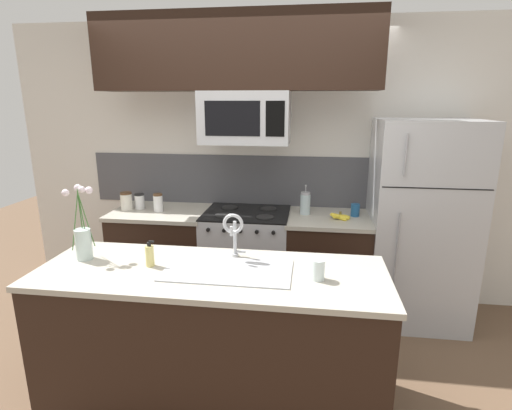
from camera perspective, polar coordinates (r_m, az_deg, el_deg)
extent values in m
plane|color=brown|center=(3.19, -4.04, -21.78)|extent=(10.00, 10.00, 0.00)
cube|color=silver|center=(3.84, 3.97, 5.76)|extent=(5.20, 0.10, 2.60)
cube|color=#4C4C51|center=(3.84, -0.60, 3.53)|extent=(3.16, 0.01, 0.48)
cube|color=black|center=(3.95, -13.00, -7.37)|extent=(0.85, 0.62, 0.88)
cube|color=#B2AD9E|center=(3.80, -13.40, -0.99)|extent=(0.88, 0.65, 0.03)
cube|color=black|center=(3.71, 10.05, -8.68)|extent=(0.70, 0.62, 0.88)
cube|color=#B2AD9E|center=(3.55, 10.38, -1.93)|extent=(0.73, 0.65, 0.03)
cube|color=#B7BABF|center=(3.74, -1.31, -7.95)|extent=(0.76, 0.62, 0.91)
cube|color=black|center=(3.59, -1.36, -1.14)|extent=(0.76, 0.62, 0.01)
cylinder|color=black|center=(3.49, -4.68, -1.47)|extent=(0.15, 0.15, 0.01)
cylinder|color=black|center=(3.43, 1.29, -1.71)|extent=(0.15, 0.15, 0.01)
cylinder|color=black|center=(3.74, -3.78, -0.32)|extent=(0.15, 0.15, 0.01)
cylinder|color=black|center=(3.69, 1.78, -0.52)|extent=(0.15, 0.15, 0.01)
cylinder|color=black|center=(3.36, -6.86, -3.54)|extent=(0.03, 0.02, 0.03)
cylinder|color=black|center=(3.33, -4.58, -3.65)|extent=(0.03, 0.02, 0.03)
cylinder|color=black|center=(3.30, -2.25, -3.76)|extent=(0.03, 0.02, 0.03)
cylinder|color=black|center=(3.28, 0.10, -3.87)|extent=(0.03, 0.02, 0.03)
cylinder|color=black|center=(3.27, 2.49, -3.97)|extent=(0.03, 0.02, 0.03)
cube|color=#B7BABF|center=(3.43, -1.50, 12.37)|extent=(0.74, 0.40, 0.43)
cube|color=black|center=(3.25, -3.42, 12.22)|extent=(0.45, 0.00, 0.28)
cube|color=black|center=(3.20, 2.75, 12.19)|extent=(0.15, 0.00, 0.28)
cube|color=black|center=(3.43, -2.91, 20.97)|extent=(2.31, 0.34, 0.60)
cube|color=#B7BABF|center=(3.69, 22.29, -2.46)|extent=(0.83, 0.72, 1.75)
cube|color=black|center=(3.26, 24.45, 2.16)|extent=(0.79, 0.00, 0.01)
cylinder|color=#99999E|center=(3.15, 20.65, 6.65)|extent=(0.01, 0.01, 0.31)
cylinder|color=#99999E|center=(3.33, 19.45, -6.55)|extent=(0.01, 0.01, 0.66)
cylinder|color=silver|center=(3.89, -18.02, 0.43)|extent=(0.11, 0.11, 0.15)
cylinder|color=#4C331E|center=(3.87, -18.12, 1.61)|extent=(0.10, 0.10, 0.02)
cylinder|color=silver|center=(3.89, -16.28, 0.43)|extent=(0.09, 0.09, 0.13)
cylinder|color=black|center=(3.88, -16.36, 1.45)|extent=(0.09, 0.09, 0.01)
cylinder|color=silver|center=(3.74, -13.80, 0.21)|extent=(0.08, 0.08, 0.15)
cylinder|color=#4C331E|center=(3.73, -13.88, 1.45)|extent=(0.08, 0.08, 0.02)
ellipsoid|color=yellow|center=(3.48, 11.72, -1.67)|extent=(0.16, 0.14, 0.06)
ellipsoid|color=yellow|center=(3.50, 11.80, -1.60)|extent=(0.17, 0.10, 0.05)
ellipsoid|color=yellow|center=(3.48, 11.88, -1.67)|extent=(0.18, 0.07, 0.06)
ellipsoid|color=yellow|center=(3.50, 11.98, -1.60)|extent=(0.18, 0.06, 0.07)
ellipsoid|color=yellow|center=(3.48, 12.10, -1.68)|extent=(0.17, 0.11, 0.05)
ellipsoid|color=yellow|center=(3.50, 12.18, -1.61)|extent=(0.15, 0.14, 0.06)
cylinder|color=brown|center=(3.48, 11.97, -1.18)|extent=(0.02, 0.02, 0.03)
cylinder|color=silver|center=(3.58, 7.05, 0.11)|extent=(0.09, 0.09, 0.18)
cylinder|color=#A3A3AA|center=(3.55, 7.10, 1.67)|extent=(0.08, 0.08, 0.02)
cylinder|color=#A3A3AA|center=(3.55, 7.12, 2.22)|extent=(0.01, 0.01, 0.05)
sphere|color=#A3A3AA|center=(3.54, 7.13, 2.74)|extent=(0.02, 0.02, 0.02)
cylinder|color=#1E5184|center=(3.60, 13.98, -0.71)|extent=(0.08, 0.08, 0.11)
cube|color=black|center=(2.66, -6.19, -18.57)|extent=(2.08, 0.71, 0.88)
cube|color=#B2AD9E|center=(2.44, -6.49, -9.61)|extent=(2.11, 0.74, 0.03)
cube|color=#ADAFB5|center=(2.41, -4.06, -9.33)|extent=(0.76, 0.39, 0.01)
cube|color=#ADAFB5|center=(2.49, -8.04, -10.70)|extent=(0.30, 0.30, 0.15)
cube|color=#ADAFB5|center=(2.42, 0.11, -11.29)|extent=(0.30, 0.30, 0.15)
cylinder|color=#B7BABF|center=(2.62, -2.99, -7.13)|extent=(0.04, 0.04, 0.02)
cylinder|color=#B7BABF|center=(2.58, -3.03, -4.66)|extent=(0.02, 0.02, 0.22)
torus|color=#B7BABF|center=(2.50, -3.30, -2.69)|extent=(0.13, 0.02, 0.13)
cylinder|color=#B7BABF|center=(2.45, -3.54, -3.74)|extent=(0.02, 0.02, 0.06)
cube|color=#B7BABF|center=(2.61, -2.24, -6.67)|extent=(0.07, 0.01, 0.01)
cylinder|color=#DBCC75|center=(2.54, -14.93, -7.06)|extent=(0.05, 0.05, 0.13)
cylinder|color=black|center=(2.51, -15.05, -5.43)|extent=(0.02, 0.02, 0.02)
cube|color=black|center=(2.50, -14.74, -5.07)|extent=(0.03, 0.01, 0.01)
cylinder|color=silver|center=(2.31, 8.86, -9.13)|extent=(0.08, 0.08, 0.12)
cylinder|color=silver|center=(2.77, -23.40, -5.18)|extent=(0.10, 0.10, 0.20)
cylinder|color=silver|center=(2.79, -23.27, -6.42)|extent=(0.09, 0.09, 0.06)
cylinder|color=#386B2D|center=(2.73, -23.48, -2.02)|extent=(0.02, 0.04, 0.39)
sphere|color=silver|center=(2.70, -23.64, 2.05)|extent=(0.04, 0.04, 0.04)
cylinder|color=#386B2D|center=(2.74, -24.43, -2.24)|extent=(0.07, 0.02, 0.37)
sphere|color=silver|center=(2.71, -25.57, 1.59)|extent=(0.05, 0.05, 0.05)
cylinder|color=#386B2D|center=(2.75, -23.04, -2.04)|extent=(0.04, 0.08, 0.37)
sphere|color=silver|center=(2.73, -22.76, 1.96)|extent=(0.05, 0.05, 0.05)
cylinder|color=#386B2D|center=(2.74, -23.71, -1.91)|extent=(0.02, 0.04, 0.40)
sphere|color=silver|center=(2.72, -24.11, 2.24)|extent=(0.05, 0.05, 0.05)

